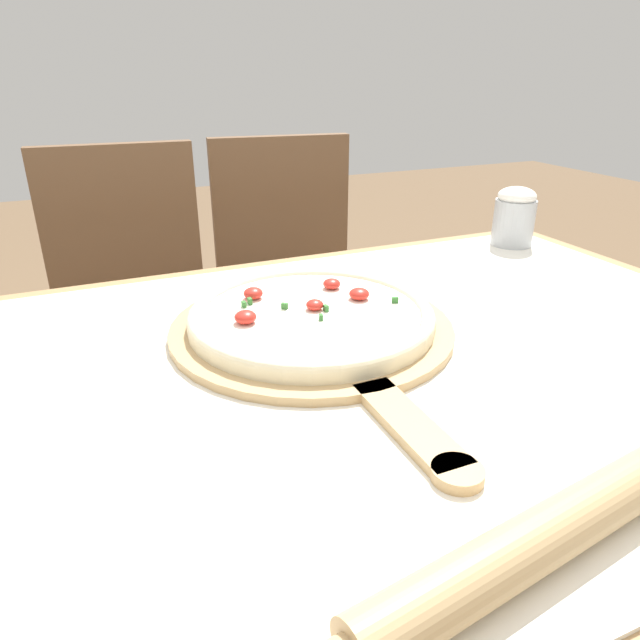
# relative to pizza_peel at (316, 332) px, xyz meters

# --- Properties ---
(dining_table) EXTENTS (1.39, 0.91, 0.72)m
(dining_table) POSITION_rel_pizza_peel_xyz_m (-0.01, -0.09, -0.11)
(dining_table) COLOR #A87F51
(dining_table) RESTS_ON ground_plane
(towel_cloth) EXTENTS (1.31, 0.83, 0.00)m
(towel_cloth) POSITION_rel_pizza_peel_xyz_m (-0.01, -0.09, -0.01)
(towel_cloth) COLOR white
(towel_cloth) RESTS_ON dining_table
(pizza_peel) EXTENTS (0.40, 0.57, 0.01)m
(pizza_peel) POSITION_rel_pizza_peel_xyz_m (0.00, 0.00, 0.00)
(pizza_peel) COLOR tan
(pizza_peel) RESTS_ON towel_cloth
(pizza) EXTENTS (0.35, 0.35, 0.04)m
(pizza) POSITION_rel_pizza_peel_xyz_m (-0.00, 0.02, 0.02)
(pizza) COLOR beige
(pizza) RESTS_ON pizza_peel
(rolling_pin) EXTENTS (0.44, 0.09, 0.04)m
(rolling_pin) POSITION_rel_pizza_peel_xyz_m (-0.00, -0.43, 0.02)
(rolling_pin) COLOR tan
(rolling_pin) RESTS_ON towel_cloth
(chair_left) EXTENTS (0.42, 0.42, 0.90)m
(chair_left) POSITION_rel_pizza_peel_xyz_m (-0.19, 0.73, -0.21)
(chair_left) COLOR brown
(chair_left) RESTS_ON ground_plane
(chair_right) EXTENTS (0.44, 0.44, 0.90)m
(chair_right) POSITION_rel_pizza_peel_xyz_m (0.23, 0.73, -0.21)
(chair_right) COLOR brown
(chair_right) RESTS_ON ground_plane
(flour_cup) EXTENTS (0.08, 0.08, 0.12)m
(flour_cup) POSITION_rel_pizza_peel_xyz_m (0.55, 0.25, 0.06)
(flour_cup) COLOR #B2B7BC
(flour_cup) RESTS_ON towel_cloth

